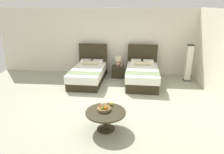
{
  "coord_description": "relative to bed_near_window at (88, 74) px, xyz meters",
  "views": [
    {
      "loc": [
        0.58,
        -5.7,
        2.85
      ],
      "look_at": [
        0.01,
        0.51,
        0.66
      ],
      "focal_mm": 33.48,
      "sensor_mm": 36.0,
      "label": 1
    }
  ],
  "objects": [
    {
      "name": "bed_near_window",
      "position": [
        0.0,
        0.0,
        0.0
      ],
      "size": [
        1.23,
        2.12,
        1.3
      ],
      "color": "#2E2817",
      "rests_on": "ground"
    },
    {
      "name": "bed_near_corner",
      "position": [
        2.04,
        -0.01,
        0.02
      ],
      "size": [
        1.24,
        2.09,
        1.31
      ],
      "color": "#2E2817",
      "rests_on": "ground"
    },
    {
      "name": "ground_plane",
      "position": [
        1.02,
        -1.78,
        -0.33
      ],
      "size": [
        10.09,
        9.6,
        0.02
      ],
      "primitive_type": "cube",
      "color": "#A1A48B"
    },
    {
      "name": "wall_back",
      "position": [
        1.02,
        1.22,
        1.04
      ],
      "size": [
        10.09,
        0.12,
        2.72
      ],
      "primitive_type": "cube",
      "color": "silver",
      "rests_on": "ground"
    },
    {
      "name": "table_lamp",
      "position": [
        1.1,
        0.66,
        0.38
      ],
      "size": [
        0.28,
        0.28,
        0.4
      ],
      "color": "#D59B87",
      "rests_on": "nightstand"
    },
    {
      "name": "fruit_bowl",
      "position": [
        1.01,
        -3.13,
        0.23
      ],
      "size": [
        0.33,
        0.33,
        0.2
      ],
      "color": "brown",
      "rests_on": "coffee_table"
    },
    {
      "name": "floor_lamp_corner",
      "position": [
        3.82,
        0.48,
        0.39
      ],
      "size": [
        0.25,
        0.25,
        1.41
      ],
      "color": "black",
      "rests_on": "ground"
    },
    {
      "name": "vase",
      "position": [
        1.24,
        0.6,
        0.24
      ],
      "size": [
        0.1,
        0.1,
        0.19
      ],
      "color": "#918160",
      "rests_on": "nightstand"
    },
    {
      "name": "loose_apple",
      "position": [
        1.16,
        -2.87,
        0.2
      ],
      "size": [
        0.08,
        0.08,
        0.08
      ],
      "color": "gold",
      "rests_on": "coffee_table"
    },
    {
      "name": "nightstand",
      "position": [
        1.1,
        0.64,
        -0.09
      ],
      "size": [
        0.47,
        0.5,
        0.46
      ],
      "color": "#2E2817",
      "rests_on": "ground"
    },
    {
      "name": "coffee_table",
      "position": [
        1.06,
        -3.19,
        0.06
      ],
      "size": [
        0.95,
        0.95,
        0.48
      ],
      "color": "#2E2817",
      "rests_on": "ground"
    },
    {
      "name": "wall_side_right",
      "position": [
        4.27,
        -1.38,
        1.04
      ],
      "size": [
        0.12,
        5.2,
        2.72
      ],
      "primitive_type": "cube",
      "color": "beige",
      "rests_on": "ground"
    }
  ]
}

